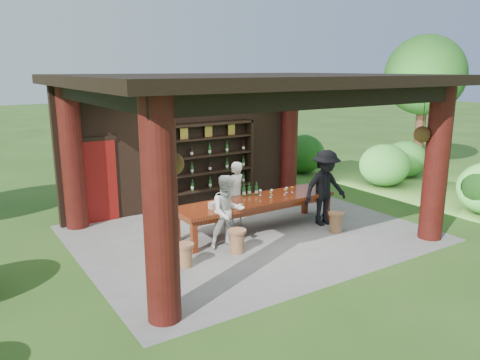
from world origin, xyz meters
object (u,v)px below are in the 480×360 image
tasting_table (256,204)px  stool_far_left (185,254)px  napkin_basket (215,205)px  stool_near_left (237,240)px  guest_man (325,188)px  stool_near_right (336,222)px  host (235,194)px  guest_woman (227,212)px  wine_shelf (210,164)px

tasting_table → stool_far_left: 2.46m
tasting_table → napkin_basket: napkin_basket is taller
stool_far_left → tasting_table: bearing=22.1°
stool_near_left → guest_man: size_ratio=0.27×
stool_near_left → stool_near_right: 2.54m
tasting_table → host: bearing=106.2°
host → napkin_basket: 1.21m
guest_woman → tasting_table: bearing=33.1°
guest_man → napkin_basket: (-2.75, 0.38, -0.08)m
stool_near_right → guest_man: guest_man is taller
stool_near_right → guest_man: (0.15, 0.55, 0.65)m
wine_shelf → guest_man: bearing=-63.3°
stool_near_left → host: size_ratio=0.32×
stool_near_left → stool_far_left: (-1.19, -0.05, -0.02)m
wine_shelf → stool_far_left: (-2.41, -3.32, -0.89)m
stool_near_right → guest_man: 0.87m
wine_shelf → guest_woman: 3.18m
stool_near_left → guest_woman: bearing=91.9°
stool_far_left → guest_woman: (1.18, 0.41, 0.53)m
tasting_table → stool_near_left: tasting_table is taller
wine_shelf → stool_near_left: wine_shelf is taller
tasting_table → host: host is taller
stool_near_left → guest_man: guest_man is taller
guest_woman → guest_man: 2.70m
host → tasting_table: bearing=89.1°
stool_near_right → stool_far_left: size_ratio=1.02×
wine_shelf → stool_far_left: wine_shelf is taller
stool_near_left → host: host is taller
tasting_table → guest_man: 1.71m
tasting_table → host: size_ratio=2.53×
tasting_table → napkin_basket: 1.15m
guest_man → stool_far_left: bearing=-169.7°
napkin_basket → guest_man: bearing=-7.9°
stool_near_left → stool_near_right: bearing=-4.3°
wine_shelf → tasting_table: wine_shelf is taller
stool_near_left → stool_far_left: stool_near_left is taller
tasting_table → stool_near_left: 1.43m
wine_shelf → stool_near_left: size_ratio=5.30×
stool_far_left → napkin_basket: bearing=35.4°
stool_near_left → napkin_basket: bearing=95.2°
guest_woman → stool_near_right: bearing=-4.2°
tasting_table → stool_near_left: (-1.07, -0.86, -0.38)m
guest_man → napkin_basket: guest_man is taller
wine_shelf → guest_man: wine_shelf is taller
stool_near_right → tasting_table: bearing=144.3°
host → guest_woman: 1.44m
wine_shelf → stool_far_left: bearing=-126.0°
host → guest_man: bearing=131.1°
wine_shelf → stool_far_left: 4.20m
stool_near_left → stool_far_left: 1.19m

